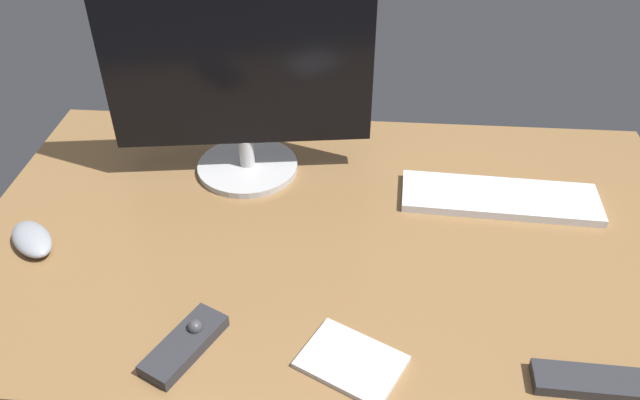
{
  "coord_description": "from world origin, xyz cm",
  "views": [
    {
      "loc": [
        4.02,
        -93.41,
        81.06
      ],
      "look_at": [
        -3.24,
        1.38,
        8.0
      ],
      "focal_mm": 35.34,
      "sensor_mm": 36.0,
      "label": 1
    }
  ],
  "objects": [
    {
      "name": "media_remote",
      "position": [
        -21.94,
        -30.88,
        3.2
      ],
      "size": [
        11.96,
        16.14,
        3.81
      ],
      "rotation": [
        0.0,
        0.0,
        1.11
      ],
      "color": "#2D2D33",
      "rests_on": "desk"
    },
    {
      "name": "monitor",
      "position": [
        -20.53,
        19.08,
        26.43
      ],
      "size": [
        52.87,
        21.87,
        46.92
      ],
      "rotation": [
        0.0,
        0.0,
        0.14
      ],
      "color": "silver",
      "rests_on": "desk"
    },
    {
      "name": "computer_mouse",
      "position": [
        -56.49,
        -9.05,
        3.67
      ],
      "size": [
        12.81,
        12.95,
        3.35
      ],
      "primitive_type": "ellipsoid",
      "rotation": [
        0.0,
        0.0,
        -0.8
      ],
      "color": "#999EA5",
      "rests_on": "desk"
    },
    {
      "name": "tv_remote",
      "position": [
        40.93,
        -33.14,
        2.96
      ],
      "size": [
        19.68,
        6.09,
        1.93
      ],
      "primitive_type": "cube",
      "rotation": [
        0.0,
        0.0,
        -0.04
      ],
      "color": "#2D2D33",
      "rests_on": "desk"
    },
    {
      "name": "keyboard",
      "position": [
        32.99,
        11.61,
        2.86
      ],
      "size": [
        40.36,
        14.61,
        1.72
      ],
      "primitive_type": "cube",
      "rotation": [
        0.0,
        0.0,
        -0.05
      ],
      "color": "white",
      "rests_on": "desk"
    },
    {
      "name": "notepad",
      "position": [
        4.14,
        -31.79,
        2.49
      ],
      "size": [
        18.29,
        16.42,
        0.97
      ],
      "primitive_type": "cube",
      "rotation": [
        0.0,
        0.0,
        -0.47
      ],
      "color": "silver",
      "rests_on": "desk"
    },
    {
      "name": "desk",
      "position": [
        0.0,
        0.0,
        1.0
      ],
      "size": [
        140.0,
        84.0,
        2.0
      ],
      "primitive_type": "cube",
      "color": "olive",
      "rests_on": "ground"
    }
  ]
}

